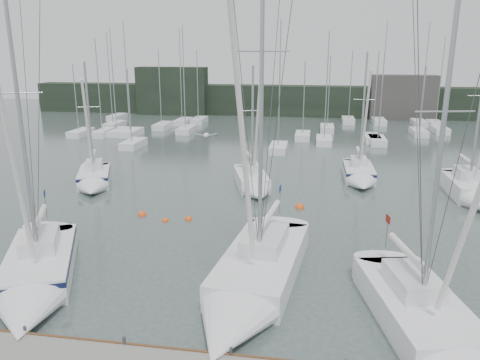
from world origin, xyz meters
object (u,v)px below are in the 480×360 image
Objects in this scene: sailboat_mid_c at (254,185)px; buoy_d at (165,221)px; buoy_a at (188,220)px; sailboat_mid_e at (474,194)px; buoy_b at (300,208)px; sailboat_near_center at (248,289)px; sailboat_near_right at (440,341)px; buoy_c at (142,215)px; sailboat_near_left at (35,280)px; sailboat_mid_d at (360,176)px; sailboat_mid_a at (93,180)px.

buoy_d is at bearing -139.24° from sailboat_mid_c.
sailboat_mid_c reaches higher than buoy_a.
buoy_a is (-19.79, -7.13, -0.61)m from sailboat_mid_e.
buoy_b is (3.77, -3.50, -0.54)m from sailboat_mid_c.
sailboat_near_center reaches higher than sailboat_near_right.
sailboat_near_right is at bearing -37.74° from buoy_c.
buoy_c is at bearing -151.52° from sailboat_mid_c.
sailboat_mid_e is 19.39× the size of buoy_b.
buoy_c reaches higher than buoy_a.
sailboat_near_left is 30.37× the size of buoy_a.
sailboat_mid_c is 15.81× the size of buoy_b.
buoy_b is at bearing 97.56° from sailboat_near_right.
sailboat_mid_d is at bearing 152.48° from sailboat_mid_e.
sailboat_mid_e is at bearing 55.85° from sailboat_near_center.
sailboat_mid_d is 16.27m from buoy_a.
sailboat_near_center is 1.77× the size of sailboat_mid_c.
buoy_c is at bearing -164.52° from sailboat_mid_e.
sailboat_mid_d is 17.47× the size of buoy_b.
sailboat_mid_d reaches higher than buoy_c.
sailboat_mid_c is at bearing -155.77° from sailboat_mid_d.
sailboat_near_right reaches higher than buoy_d.
sailboat_mid_d is (21.55, 5.03, -0.02)m from sailboat_mid_a.
buoy_a is at bearing 19.63° from buoy_d.
sailboat_mid_d is (8.49, 3.96, 0.02)m from sailboat_mid_c.
buoy_d is at bearing -154.44° from buoy_b.
sailboat_near_right is 1.16× the size of sailboat_mid_e.
buoy_c is (-16.26, 12.58, -0.58)m from sailboat_near_right.
sailboat_mid_e is (7.87, -3.93, 0.05)m from sailboat_mid_d.
buoy_a is (-12.93, 12.28, -0.58)m from sailboat_near_right.
sailboat_mid_c is 20.73× the size of buoy_a.
sailboat_near_left is 18.26m from buoy_b.
sailboat_near_left is at bearing -112.64° from buoy_a.
sailboat_mid_d is 19.72× the size of buoy_c.
sailboat_mid_e is at bearing 58.24° from sailboat_near_right.
buoy_c is 1.30× the size of buoy_d.
sailboat_mid_c is 0.91× the size of sailboat_mid_d.
buoy_d is at bearing 49.04° from sailboat_near_left.
sailboat_near_center reaches higher than buoy_a.
sailboat_mid_a is 22.13m from sailboat_mid_d.
sailboat_mid_a reaches higher than buoy_c.
sailboat_mid_c is 17.85× the size of buoy_c.
sailboat_mid_a is 17.00m from buoy_b.
buoy_a is at bearing 124.19° from sailboat_near_right.
sailboat_near_center reaches higher than sailboat_mid_c.
buoy_b reaches higher than buoy_c.
sailboat_near_left is 1.42× the size of sailboat_mid_a.
sailboat_near_right reaches higher than sailboat_mid_d.
sailboat_mid_a is (-5.25, 16.53, -0.04)m from sailboat_near_left.
sailboat_near_left is 1.03× the size of sailboat_near_right.
sailboat_mid_a is at bearing 128.63° from sailboat_near_right.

